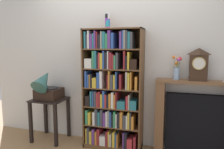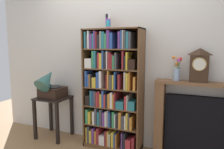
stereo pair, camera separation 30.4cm
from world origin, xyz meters
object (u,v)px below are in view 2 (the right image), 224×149
gramophone (50,86)px  cup_stack (108,21)px  side_table_left (53,108)px  fireplace_mantel (196,122)px  mantel_clock (199,65)px  bookshelf (111,92)px  flower_vase (177,70)px

gramophone → cup_stack: bearing=9.7°
cup_stack → side_table_left: bearing=-174.0°
cup_stack → gramophone: size_ratio=0.43×
fireplace_mantel → mantel_clock: mantel_clock is taller
bookshelf → side_table_left: size_ratio=2.59×
gramophone → fireplace_mantel: gramophone is taller
fireplace_mantel → flower_vase: size_ratio=3.31×
bookshelf → mantel_clock: 1.24m
bookshelf → flower_vase: 0.96m
side_table_left → mantel_clock: size_ratio=1.58×
fireplace_mantel → mantel_clock: (-0.00, -0.02, 0.75)m
fireplace_mantel → bookshelf: bearing=-175.3°
bookshelf → cup_stack: cup_stack is taller
side_table_left → gramophone: gramophone is taller
cup_stack → gramophone: bearing=-170.3°
mantel_clock → flower_vase: mantel_clock is taller
bookshelf → gramophone: 1.02m
side_table_left → flower_vase: size_ratio=2.09×
cup_stack → fireplace_mantel: (1.23, 0.04, -1.33)m
gramophone → flower_vase: 1.94m
bookshelf → flower_vase: bookshelf is taller
gramophone → mantel_clock: mantel_clock is taller
bookshelf → side_table_left: (-1.01, -0.05, -0.34)m
side_table_left → fireplace_mantel: size_ratio=0.63×
mantel_clock → flower_vase: 0.28m
gramophone → fireplace_mantel: 2.21m
bookshelf → gramophone: bookshelf is taller
bookshelf → gramophone: size_ratio=3.35×
cup_stack → fireplace_mantel: bearing=2.0°
cup_stack → flower_vase: 1.17m
fireplace_mantel → mantel_clock: bearing=-90.4°
bookshelf → cup_stack: size_ratio=7.74×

